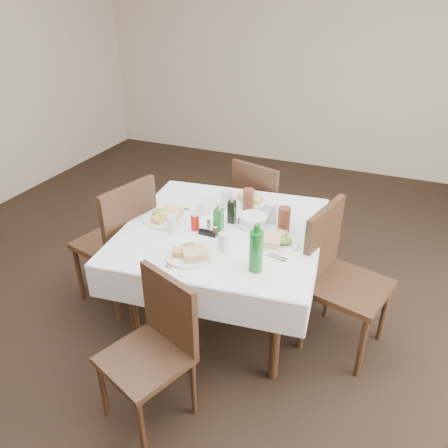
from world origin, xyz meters
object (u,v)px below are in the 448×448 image
(dining_table, at_px, (222,238))
(oil_cruet_green, at_px, (219,220))
(water_n, at_px, (226,199))
(ketchup_bottle, at_px, (195,222))
(oil_cruet_dark, at_px, (232,211))
(chair_east, at_px, (336,271))
(water_w, at_px, (172,225))
(bread_basket, at_px, (253,221))
(coffee_mug, at_px, (203,208))
(water_s, at_px, (224,242))
(chair_west, at_px, (122,237))
(green_bottle, at_px, (256,250))
(chair_north, at_px, (261,205))
(water_e, at_px, (271,213))
(chair_south, at_px, (157,341))

(dining_table, distance_m, oil_cruet_green, 0.19)
(water_n, distance_m, ketchup_bottle, 0.38)
(water_n, bearing_deg, oil_cruet_dark, -57.96)
(chair_east, height_order, oil_cruet_green, chair_east)
(dining_table, bearing_deg, water_w, -146.26)
(bread_basket, distance_m, coffee_mug, 0.39)
(water_s, height_order, coffee_mug, water_s)
(dining_table, xyz_separation_m, chair_west, (-0.75, -0.10, -0.10))
(green_bottle, bearing_deg, chair_north, 106.54)
(bread_basket, bearing_deg, ketchup_bottle, -148.86)
(water_n, bearing_deg, bread_basket, -32.24)
(oil_cruet_green, bearing_deg, water_e, 44.44)
(chair_west, relative_size, bread_basket, 4.73)
(water_n, bearing_deg, water_e, -13.98)
(oil_cruet_dark, height_order, coffee_mug, oil_cruet_dark)
(dining_table, relative_size, ketchup_bottle, 11.79)
(oil_cruet_green, distance_m, ketchup_bottle, 0.17)
(oil_cruet_green, bearing_deg, oil_cruet_dark, 82.12)
(oil_cruet_dark, height_order, green_bottle, green_bottle)
(water_n, height_order, water_s, water_n)
(water_e, height_order, ketchup_bottle, water_e)
(ketchup_bottle, bearing_deg, green_bottle, -29.13)
(chair_north, bearing_deg, oil_cruet_dark, -87.25)
(chair_south, xyz_separation_m, oil_cruet_dark, (0.05, 0.95, 0.35))
(water_s, relative_size, coffee_mug, 1.08)
(coffee_mug, bearing_deg, water_s, -51.06)
(chair_north, xyz_separation_m, green_bottle, (0.37, -1.25, 0.36))
(water_e, bearing_deg, chair_west, -164.07)
(chair_north, xyz_separation_m, oil_cruet_green, (0.01, -0.95, 0.33))
(chair_east, height_order, water_n, chair_east)
(water_e, xyz_separation_m, green_bottle, (0.09, -0.57, 0.06))
(water_n, xyz_separation_m, water_s, (0.21, -0.55, -0.01))
(green_bottle, bearing_deg, bread_basket, 110.49)
(dining_table, relative_size, green_bottle, 4.86)
(water_s, height_order, water_w, water_s)
(chair_east, height_order, bread_basket, chair_east)
(chair_south, bearing_deg, water_w, 110.40)
(water_e, height_order, water_w, water_e)
(chair_east, bearing_deg, oil_cruet_dark, 178.78)
(dining_table, distance_m, bread_basket, 0.24)
(water_s, bearing_deg, dining_table, 114.27)
(bread_basket, xyz_separation_m, coffee_mug, (-0.39, 0.03, 0.00))
(coffee_mug, bearing_deg, water_n, 48.26)
(water_s, relative_size, oil_cruet_dark, 0.61)
(water_n, relative_size, water_e, 0.94)
(chair_east, relative_size, ketchup_bottle, 8.17)
(chair_south, bearing_deg, green_bottle, 50.93)
(chair_north, relative_size, oil_cruet_green, 4.13)
(water_e, distance_m, bread_basket, 0.13)
(chair_north, distance_m, oil_cruet_green, 1.00)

